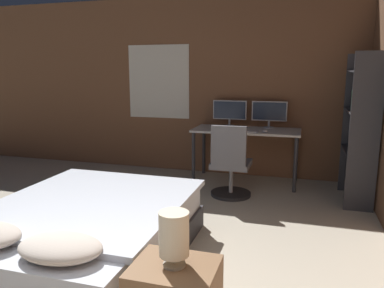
{
  "coord_description": "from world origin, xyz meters",
  "views": [
    {
      "loc": [
        1.08,
        -1.26,
        1.59
      ],
      "look_at": [
        -0.14,
        2.85,
        0.75
      ],
      "focal_mm": 35.0,
      "sensor_mm": 36.0,
      "label": 1
    }
  ],
  "objects_px": {
    "bedside_lamp": "(174,235)",
    "office_chair": "(230,168)",
    "keyboard": "(244,131)",
    "bookshelf": "(362,121)",
    "bed": "(85,233)",
    "monitor_right": "(269,112)",
    "monitor_left": "(230,111)",
    "desk": "(246,136)",
    "computer_mouse": "(265,131)"
  },
  "relations": [
    {
      "from": "desk",
      "to": "keyboard",
      "type": "relative_size",
      "value": 3.88
    },
    {
      "from": "desk",
      "to": "keyboard",
      "type": "distance_m",
      "value": 0.25
    },
    {
      "from": "monitor_right",
      "to": "computer_mouse",
      "type": "xyz_separation_m",
      "value": [
        -0.01,
        -0.47,
        -0.21
      ]
    },
    {
      "from": "keyboard",
      "to": "bookshelf",
      "type": "distance_m",
      "value": 1.47
    },
    {
      "from": "bed",
      "to": "desk",
      "type": "xyz_separation_m",
      "value": [
        0.93,
        2.71,
        0.43
      ]
    },
    {
      "from": "monitor_right",
      "to": "monitor_left",
      "type": "bearing_deg",
      "value": 180.0
    },
    {
      "from": "bedside_lamp",
      "to": "bookshelf",
      "type": "height_order",
      "value": "bookshelf"
    },
    {
      "from": "bed",
      "to": "desk",
      "type": "distance_m",
      "value": 2.9
    },
    {
      "from": "monitor_left",
      "to": "office_chair",
      "type": "bearing_deg",
      "value": -77.83
    },
    {
      "from": "monitor_right",
      "to": "bookshelf",
      "type": "xyz_separation_m",
      "value": [
        1.14,
        -0.73,
        0.01
      ]
    },
    {
      "from": "monitor_left",
      "to": "monitor_right",
      "type": "height_order",
      "value": "same"
    },
    {
      "from": "bedside_lamp",
      "to": "monitor_right",
      "type": "bearing_deg",
      "value": 87.34
    },
    {
      "from": "desk",
      "to": "bedside_lamp",
      "type": "bearing_deg",
      "value": -88.03
    },
    {
      "from": "monitor_right",
      "to": "computer_mouse",
      "type": "distance_m",
      "value": 0.51
    },
    {
      "from": "bedside_lamp",
      "to": "keyboard",
      "type": "xyz_separation_m",
      "value": [
        -0.12,
        3.23,
        0.07
      ]
    },
    {
      "from": "bed",
      "to": "monitor_right",
      "type": "distance_m",
      "value": 3.27
    },
    {
      "from": "monitor_left",
      "to": "computer_mouse",
      "type": "bearing_deg",
      "value": -39.2
    },
    {
      "from": "office_chair",
      "to": "bookshelf",
      "type": "height_order",
      "value": "bookshelf"
    },
    {
      "from": "keyboard",
      "to": "desk",
      "type": "bearing_deg",
      "value": 90.0
    },
    {
      "from": "monitor_left",
      "to": "keyboard",
      "type": "height_order",
      "value": "monitor_left"
    },
    {
      "from": "desk",
      "to": "bookshelf",
      "type": "bearing_deg",
      "value": -19.03
    },
    {
      "from": "monitor_left",
      "to": "bedside_lamp",
      "type": "bearing_deg",
      "value": -83.67
    },
    {
      "from": "monitor_right",
      "to": "bedside_lamp",
      "type": "bearing_deg",
      "value": -92.66
    },
    {
      "from": "monitor_right",
      "to": "office_chair",
      "type": "xyz_separation_m",
      "value": [
        -0.38,
        -0.95,
        -0.62
      ]
    },
    {
      "from": "bed",
      "to": "office_chair",
      "type": "height_order",
      "value": "office_chair"
    },
    {
      "from": "bookshelf",
      "to": "bed",
      "type": "bearing_deg",
      "value": -136.79
    },
    {
      "from": "bedside_lamp",
      "to": "bed",
      "type": "bearing_deg",
      "value": 144.49
    },
    {
      "from": "office_chair",
      "to": "bedside_lamp",
      "type": "bearing_deg",
      "value": -85.72
    },
    {
      "from": "keyboard",
      "to": "bookshelf",
      "type": "xyz_separation_m",
      "value": [
        1.43,
        -0.26,
        0.22
      ]
    },
    {
      "from": "bed",
      "to": "bookshelf",
      "type": "relative_size",
      "value": 1.11
    },
    {
      "from": "bed",
      "to": "keyboard",
      "type": "distance_m",
      "value": 2.7
    },
    {
      "from": "bedside_lamp",
      "to": "computer_mouse",
      "type": "relative_size",
      "value": 4.46
    },
    {
      "from": "monitor_right",
      "to": "bookshelf",
      "type": "distance_m",
      "value": 1.35
    },
    {
      "from": "monitor_left",
      "to": "monitor_right",
      "type": "distance_m",
      "value": 0.58
    },
    {
      "from": "keyboard",
      "to": "office_chair",
      "type": "height_order",
      "value": "office_chair"
    },
    {
      "from": "computer_mouse",
      "to": "bookshelf",
      "type": "relative_size",
      "value": 0.04
    },
    {
      "from": "desk",
      "to": "keyboard",
      "type": "height_order",
      "value": "keyboard"
    },
    {
      "from": "desk",
      "to": "monitor_left",
      "type": "xyz_separation_m",
      "value": [
        -0.29,
        0.24,
        0.31
      ]
    },
    {
      "from": "desk",
      "to": "office_chair",
      "type": "height_order",
      "value": "office_chair"
    },
    {
      "from": "monitor_left",
      "to": "keyboard",
      "type": "distance_m",
      "value": 0.59
    },
    {
      "from": "bedside_lamp",
      "to": "keyboard",
      "type": "relative_size",
      "value": 0.81
    },
    {
      "from": "monitor_left",
      "to": "bookshelf",
      "type": "height_order",
      "value": "bookshelf"
    },
    {
      "from": "office_chair",
      "to": "bookshelf",
      "type": "bearing_deg",
      "value": 8.32
    },
    {
      "from": "bed",
      "to": "monitor_right",
      "type": "height_order",
      "value": "monitor_right"
    },
    {
      "from": "monitor_right",
      "to": "computer_mouse",
      "type": "bearing_deg",
      "value": -90.97
    },
    {
      "from": "bedside_lamp",
      "to": "office_chair",
      "type": "relative_size",
      "value": 0.33
    },
    {
      "from": "bedside_lamp",
      "to": "monitor_left",
      "type": "xyz_separation_m",
      "value": [
        -0.41,
        3.7,
        0.29
      ]
    },
    {
      "from": "bedside_lamp",
      "to": "keyboard",
      "type": "bearing_deg",
      "value": 92.11
    },
    {
      "from": "monitor_left",
      "to": "office_chair",
      "type": "relative_size",
      "value": 0.54
    },
    {
      "from": "bookshelf",
      "to": "keyboard",
      "type": "bearing_deg",
      "value": 169.68
    }
  ]
}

